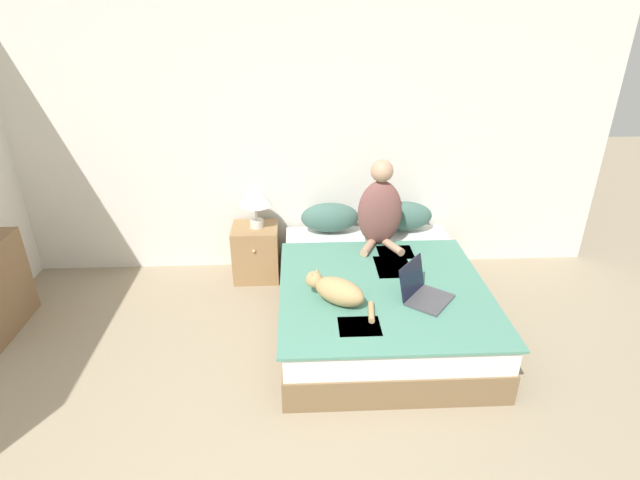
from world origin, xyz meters
name	(u,v)px	position (x,y,z in m)	size (l,w,h in m)	color
wall_back	(288,140)	(0.00, 3.19, 1.27)	(5.99, 0.05, 2.55)	silver
bed	(378,299)	(0.72, 2.11, 0.22)	(1.59, 2.01, 0.45)	brown
pillow_near	(330,217)	(0.37, 2.96, 0.59)	(0.54, 0.26, 0.28)	#42665B
pillow_far	(403,216)	(1.07, 2.96, 0.59)	(0.54, 0.26, 0.28)	#42665B
person_sitting	(380,210)	(0.79, 2.67, 0.78)	(0.39, 0.38, 0.78)	brown
cat_tabby	(337,290)	(0.34, 1.73, 0.55)	(0.49, 0.46, 0.20)	tan
laptop_open	(423,292)	(0.98, 1.75, 0.51)	(0.46, 0.46, 0.27)	#424247
nightstand	(256,252)	(-0.33, 2.92, 0.26)	(0.43, 0.41, 0.52)	#937047
table_lamp	(255,197)	(-0.31, 2.92, 0.83)	(0.30, 0.30, 0.41)	beige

